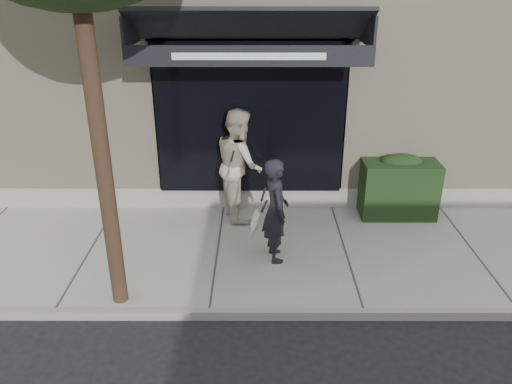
{
  "coord_description": "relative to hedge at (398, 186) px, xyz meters",
  "views": [
    {
      "loc": [
        -1.38,
        -6.78,
        4.15
      ],
      "look_at": [
        -1.4,
        0.6,
        0.84
      ],
      "focal_mm": 35.0,
      "sensor_mm": 36.0,
      "label": 1
    }
  ],
  "objects": [
    {
      "name": "pedestrian_front",
      "position": [
        -2.21,
        -1.49,
        0.26
      ],
      "size": [
        0.67,
        0.87,
        1.6
      ],
      "color": "black",
      "rests_on": "sidewalk"
    },
    {
      "name": "building_facade",
      "position": [
        -1.11,
        3.71,
        2.08
      ],
      "size": [
        14.3,
        8.04,
        5.64
      ],
      "color": "#BEB591",
      "rests_on": "ground"
    },
    {
      "name": "hedge",
      "position": [
        0.0,
        0.0,
        0.0
      ],
      "size": [
        1.3,
        0.7,
        1.14
      ],
      "color": "black",
      "rests_on": "sidewalk"
    },
    {
      "name": "pedestrian_back",
      "position": [
        -2.79,
        -0.05,
        0.43
      ],
      "size": [
        0.96,
        1.11,
        1.94
      ],
      "color": "#C2B69B",
      "rests_on": "sidewalk"
    },
    {
      "name": "ground",
      "position": [
        -1.1,
        -1.25,
        -0.66
      ],
      "size": [
        80.0,
        80.0,
        0.0
      ],
      "primitive_type": "plane",
      "color": "black",
      "rests_on": "ground"
    },
    {
      "name": "curb",
      "position": [
        -1.1,
        -2.8,
        -0.59
      ],
      "size": [
        20.0,
        0.1,
        0.14
      ],
      "primitive_type": "cube",
      "color": "gray",
      "rests_on": "ground"
    },
    {
      "name": "sidewalk",
      "position": [
        -1.1,
        -1.25,
        -0.6
      ],
      "size": [
        20.0,
        3.0,
        0.12
      ],
      "primitive_type": "cube",
      "color": "gray",
      "rests_on": "ground"
    }
  ]
}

